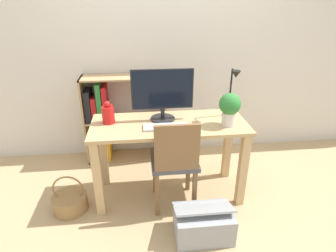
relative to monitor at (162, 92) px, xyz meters
name	(u,v)px	position (x,y,z in m)	size (l,w,h in m)	color
ground_plane	(169,192)	(0.05, -0.09, -1.00)	(10.00, 10.00, 0.00)	tan
wall_back	(160,43)	(0.05, 0.81, 0.30)	(8.00, 0.05, 2.60)	silver
desk	(169,139)	(0.05, -0.09, -0.41)	(1.36, 0.56, 0.75)	tan
monitor	(162,92)	(0.00, 0.00, 0.00)	(0.54, 0.22, 0.46)	#232326
keyboard	(166,127)	(0.01, -0.18, -0.25)	(0.38, 0.14, 0.02)	#B2B2B7
vase	(108,114)	(-0.48, -0.03, -0.17)	(0.11, 0.11, 0.20)	red
desk_lamp	(233,89)	(0.62, -0.02, 0.02)	(0.10, 0.19, 0.44)	black
potted_plant	(230,107)	(0.55, -0.19, -0.09)	(0.18, 0.18, 0.28)	silver
chair	(175,160)	(0.08, -0.29, -0.52)	(0.40, 0.40, 0.87)	#4C4C51
bookshelf	(110,121)	(-0.55, 0.64, -0.53)	(0.88, 0.28, 0.99)	tan
basket	(70,201)	(-0.86, -0.23, -0.92)	(0.31, 0.31, 0.36)	#997547
storage_box	(204,223)	(0.26, -0.67, -0.88)	(0.46, 0.34, 0.30)	#999EA3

